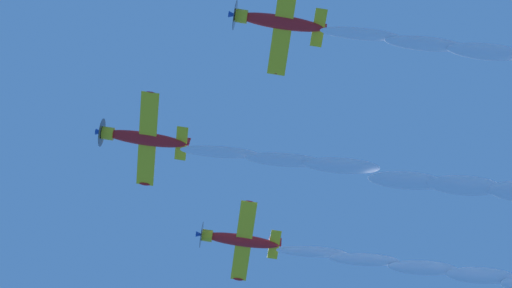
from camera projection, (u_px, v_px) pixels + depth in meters
name	position (u px, v px, depth m)	size (l,w,h in m)	color
airplane_lead	(142.00, 138.00, 69.38)	(8.92, 9.87, 2.76)	red
airplane_left_wingman	(278.00, 22.00, 65.77)	(8.91, 9.87, 2.80)	red
airplane_right_wingman	(239.00, 240.00, 75.85)	(8.92, 9.87, 2.76)	red
smoke_trail_lead	(416.00, 178.00, 68.96)	(34.55, 15.96, 4.44)	white
smoke_trail_right_wingman	(490.00, 279.00, 75.51)	(34.73, 15.31, 4.95)	white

